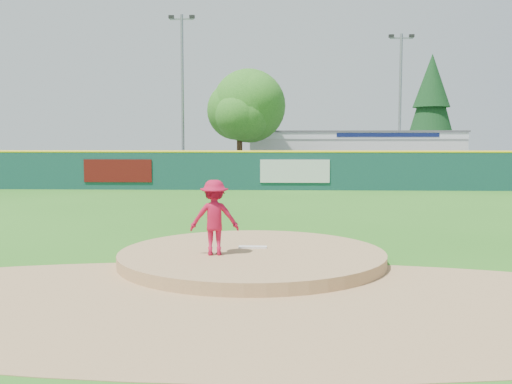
{
  "coord_description": "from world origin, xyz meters",
  "views": [
    {
      "loc": [
        0.56,
        -11.67,
        2.5
      ],
      "look_at": [
        0.0,
        2.0,
        1.3
      ],
      "focal_mm": 40.0,
      "sensor_mm": 36.0,
      "label": 1
    }
  ],
  "objects_px": {
    "pool_building_grp": "(351,153)",
    "van": "(271,174)",
    "pitcher": "(214,217)",
    "conifer_tree": "(431,105)",
    "deciduous_tree": "(239,110)",
    "light_pole_left": "(182,89)",
    "light_pole_right": "(400,99)"
  },
  "relations": [
    {
      "from": "pool_building_grp",
      "to": "van",
      "type": "bearing_deg",
      "value": -118.31
    },
    {
      "from": "pitcher",
      "to": "conifer_tree",
      "type": "distance_m",
      "value": 39.21
    },
    {
      "from": "van",
      "to": "conifer_tree",
      "type": "relative_size",
      "value": 0.48
    },
    {
      "from": "conifer_tree",
      "to": "pool_building_grp",
      "type": "bearing_deg",
      "value": -150.22
    },
    {
      "from": "pitcher",
      "to": "deciduous_tree",
      "type": "distance_m",
      "value": 25.72
    },
    {
      "from": "pool_building_grp",
      "to": "light_pole_left",
      "type": "distance_m",
      "value": 13.72
    },
    {
      "from": "deciduous_tree",
      "to": "conifer_tree",
      "type": "relative_size",
      "value": 0.77
    },
    {
      "from": "conifer_tree",
      "to": "van",
      "type": "bearing_deg",
      "value": -130.78
    },
    {
      "from": "deciduous_tree",
      "to": "conifer_tree",
      "type": "bearing_deg",
      "value": 36.25
    },
    {
      "from": "pitcher",
      "to": "van",
      "type": "relative_size",
      "value": 0.33
    },
    {
      "from": "light_pole_left",
      "to": "light_pole_right",
      "type": "relative_size",
      "value": 1.1
    },
    {
      "from": "van",
      "to": "conifer_tree",
      "type": "distance_m",
      "value": 20.33
    },
    {
      "from": "deciduous_tree",
      "to": "pitcher",
      "type": "bearing_deg",
      "value": -87.14
    },
    {
      "from": "pitcher",
      "to": "light_pole_left",
      "type": "bearing_deg",
      "value": -84.44
    },
    {
      "from": "pool_building_grp",
      "to": "light_pole_left",
      "type": "relative_size",
      "value": 1.38
    },
    {
      "from": "pool_building_grp",
      "to": "light_pole_right",
      "type": "distance_m",
      "value": 5.75
    },
    {
      "from": "pitcher",
      "to": "light_pole_right",
      "type": "relative_size",
      "value": 0.15
    },
    {
      "from": "pitcher",
      "to": "light_pole_left",
      "type": "relative_size",
      "value": 0.14
    },
    {
      "from": "conifer_tree",
      "to": "light_pole_right",
      "type": "height_order",
      "value": "light_pole_right"
    },
    {
      "from": "van",
      "to": "deciduous_tree",
      "type": "bearing_deg",
      "value": 6.91
    },
    {
      "from": "light_pole_right",
      "to": "light_pole_left",
      "type": "bearing_deg",
      "value": -172.41
    },
    {
      "from": "deciduous_tree",
      "to": "light_pole_right",
      "type": "distance_m",
      "value": 11.75
    },
    {
      "from": "deciduous_tree",
      "to": "light_pole_left",
      "type": "xyz_separation_m",
      "value": [
        -4.0,
        2.0,
        1.5
      ]
    },
    {
      "from": "deciduous_tree",
      "to": "conifer_tree",
      "type": "xyz_separation_m",
      "value": [
        15.0,
        11.0,
        0.99
      ]
    },
    {
      "from": "deciduous_tree",
      "to": "light_pole_right",
      "type": "relative_size",
      "value": 0.74
    },
    {
      "from": "van",
      "to": "deciduous_tree",
      "type": "xyz_separation_m",
      "value": [
        -2.11,
        3.95,
        3.9
      ]
    },
    {
      "from": "pitcher",
      "to": "van",
      "type": "distance_m",
      "value": 21.52
    },
    {
      "from": "van",
      "to": "light_pole_left",
      "type": "xyz_separation_m",
      "value": [
        -6.11,
        5.95,
        5.39
      ]
    },
    {
      "from": "pitcher",
      "to": "van",
      "type": "bearing_deg",
      "value": -97.54
    },
    {
      "from": "pitcher",
      "to": "pool_building_grp",
      "type": "height_order",
      "value": "pool_building_grp"
    },
    {
      "from": "pool_building_grp",
      "to": "light_pole_left",
      "type": "xyz_separation_m",
      "value": [
        -12.0,
        -4.99,
        4.39
      ]
    },
    {
      "from": "light_pole_left",
      "to": "conifer_tree",
      "type": "bearing_deg",
      "value": 25.35
    }
  ]
}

